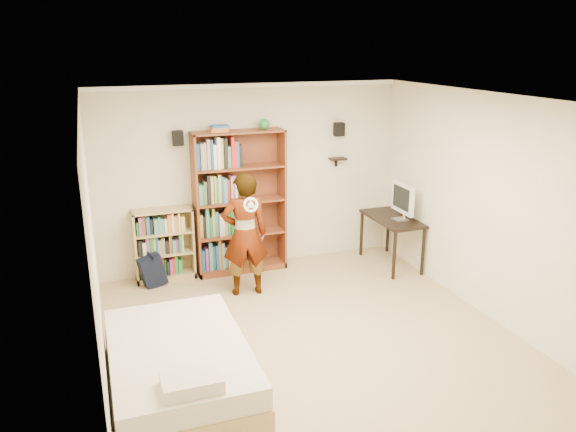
% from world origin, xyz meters
% --- Properties ---
extents(ground, '(4.50, 5.00, 0.01)m').
position_xyz_m(ground, '(0.00, 0.00, 0.00)').
color(ground, tan).
rests_on(ground, ground).
extents(room_shell, '(4.52, 5.02, 2.71)m').
position_xyz_m(room_shell, '(0.00, 0.00, 1.76)').
color(room_shell, beige).
rests_on(room_shell, ground).
extents(crown_molding, '(4.50, 5.00, 0.06)m').
position_xyz_m(crown_molding, '(0.00, 0.00, 2.67)').
color(crown_molding, white).
rests_on(crown_molding, room_shell).
extents(speaker_left, '(0.14, 0.12, 0.20)m').
position_xyz_m(speaker_left, '(-1.05, 2.40, 2.00)').
color(speaker_left, black).
rests_on(speaker_left, room_shell).
extents(speaker_right, '(0.14, 0.12, 0.20)m').
position_xyz_m(speaker_right, '(1.35, 2.40, 2.00)').
color(speaker_right, black).
rests_on(speaker_right, room_shell).
extents(wall_shelf, '(0.25, 0.16, 0.02)m').
position_xyz_m(wall_shelf, '(1.35, 2.41, 1.55)').
color(wall_shelf, black).
rests_on(wall_shelf, room_shell).
extents(tall_bookshelf, '(1.31, 0.38, 2.07)m').
position_xyz_m(tall_bookshelf, '(-0.23, 2.31, 1.04)').
color(tall_bookshelf, brown).
rests_on(tall_bookshelf, ground).
extents(low_bookshelf, '(0.83, 0.31, 1.03)m').
position_xyz_m(low_bookshelf, '(-1.34, 2.35, 0.52)').
color(low_bookshelf, tan).
rests_on(low_bookshelf, ground).
extents(computer_desk, '(0.55, 1.10, 0.75)m').
position_xyz_m(computer_desk, '(1.95, 1.74, 0.38)').
color(computer_desk, black).
rests_on(computer_desk, ground).
extents(imac, '(0.16, 0.55, 0.54)m').
position_xyz_m(imac, '(2.00, 1.60, 1.02)').
color(imac, silver).
rests_on(imac, computer_desk).
extents(daybed, '(1.30, 2.00, 0.59)m').
position_xyz_m(daybed, '(-1.58, -0.39, 0.30)').
color(daybed, beige).
rests_on(daybed, ground).
extents(person, '(0.65, 0.46, 1.67)m').
position_xyz_m(person, '(-0.38, 1.50, 0.83)').
color(person, black).
rests_on(person, ground).
extents(wii_wheel, '(0.19, 0.07, 0.20)m').
position_xyz_m(wii_wheel, '(-0.38, 1.19, 1.32)').
color(wii_wheel, silver).
rests_on(wii_wheel, person).
extents(navy_bag, '(0.39, 0.30, 0.46)m').
position_xyz_m(navy_bag, '(-1.54, 2.14, 0.23)').
color(navy_bag, black).
rests_on(navy_bag, ground).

